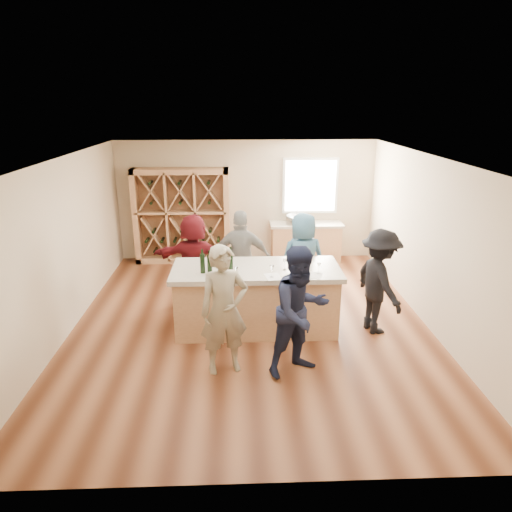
{
  "coord_description": "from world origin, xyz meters",
  "views": [
    {
      "loc": [
        -0.19,
        -7.09,
        3.65
      ],
      "look_at": [
        0.1,
        0.2,
        1.15
      ],
      "focal_mm": 32.0,
      "sensor_mm": 36.0,
      "label": 1
    }
  ],
  "objects_px": {
    "tasting_counter_base": "(256,301)",
    "person_server": "(379,282)",
    "wine_rack": "(182,216)",
    "person_far_left": "(194,259)",
    "person_far_right": "(303,260)",
    "person_near_right": "(301,311)",
    "wine_bottle_a": "(203,264)",
    "person_far_mid": "(242,259)",
    "person_near_left": "(224,310)",
    "wine_bottle_c": "(222,261)",
    "sink": "(298,219)",
    "wine_bottle_d": "(231,262)",
    "wine_bottle_b": "(210,265)"
  },
  "relations": [
    {
      "from": "tasting_counter_base",
      "to": "person_server",
      "type": "bearing_deg",
      "value": -4.62
    },
    {
      "from": "tasting_counter_base",
      "to": "wine_bottle_d",
      "type": "height_order",
      "value": "wine_bottle_d"
    },
    {
      "from": "tasting_counter_base",
      "to": "wine_bottle_b",
      "type": "distance_m",
      "value": 1.06
    },
    {
      "from": "person_far_left",
      "to": "sink",
      "type": "bearing_deg",
      "value": -129.21
    },
    {
      "from": "sink",
      "to": "person_far_right",
      "type": "xyz_separation_m",
      "value": [
        -0.22,
        -2.45,
        -0.14
      ]
    },
    {
      "from": "person_far_right",
      "to": "wine_bottle_b",
      "type": "bearing_deg",
      "value": 22.83
    },
    {
      "from": "person_near_left",
      "to": "person_server",
      "type": "bearing_deg",
      "value": 8.92
    },
    {
      "from": "person_far_left",
      "to": "wine_bottle_c",
      "type": "bearing_deg",
      "value": 119.2
    },
    {
      "from": "person_near_left",
      "to": "wine_bottle_c",
      "type": "bearing_deg",
      "value": 78.54
    },
    {
      "from": "tasting_counter_base",
      "to": "person_server",
      "type": "relative_size",
      "value": 1.49
    },
    {
      "from": "sink",
      "to": "person_near_right",
      "type": "xyz_separation_m",
      "value": [
        -0.56,
        -4.7,
        -0.09
      ]
    },
    {
      "from": "wine_bottle_d",
      "to": "person_far_mid",
      "type": "height_order",
      "value": "person_far_mid"
    },
    {
      "from": "sink",
      "to": "tasting_counter_base",
      "type": "distance_m",
      "value": 3.6
    },
    {
      "from": "tasting_counter_base",
      "to": "person_near_left",
      "type": "relative_size",
      "value": 1.41
    },
    {
      "from": "wine_bottle_b",
      "to": "wine_bottle_d",
      "type": "relative_size",
      "value": 0.91
    },
    {
      "from": "sink",
      "to": "wine_bottle_d",
      "type": "relative_size",
      "value": 1.63
    },
    {
      "from": "wine_bottle_a",
      "to": "person_near_right",
      "type": "xyz_separation_m",
      "value": [
        1.4,
        -1.13,
        -0.31
      ]
    },
    {
      "from": "sink",
      "to": "person_near_right",
      "type": "bearing_deg",
      "value": -96.78
    },
    {
      "from": "wine_bottle_a",
      "to": "person_far_right",
      "type": "height_order",
      "value": "person_far_right"
    },
    {
      "from": "wine_bottle_a",
      "to": "person_far_mid",
      "type": "height_order",
      "value": "person_far_mid"
    },
    {
      "from": "sink",
      "to": "person_near_left",
      "type": "xyz_separation_m",
      "value": [
        -1.6,
        -4.62,
        -0.09
      ]
    },
    {
      "from": "wine_rack",
      "to": "sink",
      "type": "relative_size",
      "value": 4.06
    },
    {
      "from": "wine_bottle_a",
      "to": "wine_bottle_c",
      "type": "distance_m",
      "value": 0.3
    },
    {
      "from": "wine_rack",
      "to": "person_far_right",
      "type": "xyz_separation_m",
      "value": [
        2.48,
        -2.52,
        -0.22
      ]
    },
    {
      "from": "person_far_right",
      "to": "person_far_mid",
      "type": "bearing_deg",
      "value": -13.55
    },
    {
      "from": "sink",
      "to": "person_far_mid",
      "type": "relative_size",
      "value": 0.3
    },
    {
      "from": "wine_bottle_c",
      "to": "wine_bottle_d",
      "type": "relative_size",
      "value": 0.96
    },
    {
      "from": "wine_rack",
      "to": "person_near_left",
      "type": "bearing_deg",
      "value": -76.82
    },
    {
      "from": "person_near_left",
      "to": "person_server",
      "type": "relative_size",
      "value": 1.06
    },
    {
      "from": "wine_bottle_b",
      "to": "wine_bottle_c",
      "type": "distance_m",
      "value": 0.21
    },
    {
      "from": "person_far_right",
      "to": "person_near_right",
      "type": "bearing_deg",
      "value": 68.56
    },
    {
      "from": "tasting_counter_base",
      "to": "wine_rack",
      "type": "bearing_deg",
      "value": 114.68
    },
    {
      "from": "person_near_left",
      "to": "person_far_right",
      "type": "height_order",
      "value": "person_near_left"
    },
    {
      "from": "sink",
      "to": "wine_bottle_b",
      "type": "distance_m",
      "value": 4.07
    },
    {
      "from": "person_near_right",
      "to": "person_far_right",
      "type": "height_order",
      "value": "person_near_right"
    },
    {
      "from": "wine_bottle_a",
      "to": "wine_bottle_d",
      "type": "distance_m",
      "value": 0.44
    },
    {
      "from": "wine_bottle_d",
      "to": "wine_bottle_c",
      "type": "bearing_deg",
      "value": 160.7
    },
    {
      "from": "wine_bottle_d",
      "to": "person_server",
      "type": "relative_size",
      "value": 0.19
    },
    {
      "from": "person_server",
      "to": "person_far_right",
      "type": "bearing_deg",
      "value": 29.67
    },
    {
      "from": "wine_bottle_b",
      "to": "wine_bottle_d",
      "type": "bearing_deg",
      "value": 11.1
    },
    {
      "from": "tasting_counter_base",
      "to": "person_near_right",
      "type": "height_order",
      "value": "person_near_right"
    },
    {
      "from": "sink",
      "to": "person_far_mid",
      "type": "xyz_separation_m",
      "value": [
        -1.34,
        -2.44,
        -0.11
      ]
    },
    {
      "from": "tasting_counter_base",
      "to": "person_server",
      "type": "xyz_separation_m",
      "value": [
        1.98,
        -0.16,
        0.37
      ]
    },
    {
      "from": "person_far_left",
      "to": "wine_bottle_b",
      "type": "bearing_deg",
      "value": 110.36
    },
    {
      "from": "wine_bottle_a",
      "to": "person_near_right",
      "type": "height_order",
      "value": "person_near_right"
    },
    {
      "from": "sink",
      "to": "person_server",
      "type": "xyz_separation_m",
      "value": [
        0.87,
        -3.54,
        -0.14
      ]
    },
    {
      "from": "wine_rack",
      "to": "person_far_right",
      "type": "bearing_deg",
      "value": -45.46
    },
    {
      "from": "person_far_right",
      "to": "person_far_left",
      "type": "height_order",
      "value": "person_far_right"
    },
    {
      "from": "wine_rack",
      "to": "person_far_left",
      "type": "height_order",
      "value": "wine_rack"
    },
    {
      "from": "wine_bottle_c",
      "to": "person_far_mid",
      "type": "relative_size",
      "value": 0.18
    }
  ]
}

